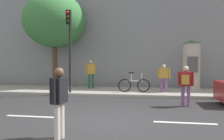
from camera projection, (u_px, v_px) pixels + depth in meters
name	position (u px, v px, depth m)	size (l,w,h in m)	color
ground_plane	(104.00, 120.00, 7.65)	(80.00, 80.00, 0.00)	#2B2B2D
sidewalk_curb	(130.00, 92.00, 14.53)	(36.00, 4.00, 0.15)	#9E9B93
lane_markings	(104.00, 119.00, 7.65)	(25.80, 0.16, 0.01)	silver
building_backdrop	(137.00, 23.00, 19.31)	(36.00, 5.00, 9.70)	gray
traffic_light	(69.00, 38.00, 13.27)	(0.24, 0.45, 4.40)	black
poster_column	(191.00, 65.00, 14.73)	(1.10, 1.10, 2.95)	#B2ADA3
street_tree	(55.00, 21.00, 16.63)	(4.21, 4.21, 6.23)	#4C3826
pedestrian_in_light_jacket	(59.00, 97.00, 5.65)	(0.27, 0.63, 1.64)	silver
pedestrian_near_pole	(186.00, 82.00, 9.94)	(0.61, 0.44, 1.63)	#724C84
pedestrian_tallest	(91.00, 72.00, 15.65)	(0.59, 0.41, 1.78)	#1E5938
pedestrian_with_backpack	(164.00, 76.00, 13.52)	(0.66, 0.28, 1.52)	#724C84
bicycle_leaning	(134.00, 85.00, 13.66)	(1.74, 0.44, 1.09)	black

